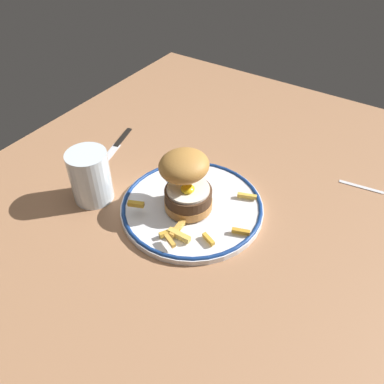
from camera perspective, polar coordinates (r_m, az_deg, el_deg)
ground_plane at (r=82.68cm, az=0.87°, el=-0.97°), size 112.18×93.43×4.00cm
dinner_plate at (r=76.86cm, az=0.00°, el=-2.10°), size 27.91×27.91×1.60cm
burger at (r=72.86cm, az=-1.01°, el=1.71°), size 12.66×13.01×11.31cm
fries_pile at (r=73.57cm, az=-1.25°, el=-3.06°), size 20.37×23.73×2.68cm
water_glass at (r=79.51cm, az=-14.49°, el=1.85°), size 7.92×7.92×10.84cm
knife at (r=95.87cm, az=-10.91°, el=6.75°), size 17.75×6.24×0.70cm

